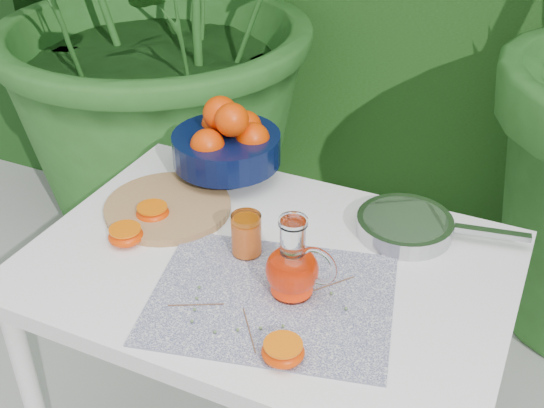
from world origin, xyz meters
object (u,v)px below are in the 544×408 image
at_px(white_table, 268,290).
at_px(cutting_board, 168,207).
at_px(saute_pan, 406,225).
at_px(juice_pitcher, 293,268).
at_px(fruit_bowl, 228,142).

distance_m(white_table, cutting_board, 0.32).
bearing_deg(saute_pan, cutting_board, -164.70).
bearing_deg(white_table, juice_pitcher, -40.11).
bearing_deg(cutting_board, juice_pitcher, -21.44).
distance_m(white_table, saute_pan, 0.34).
height_order(fruit_bowl, juice_pitcher, fruit_bowl).
relative_size(white_table, saute_pan, 2.59).
xyz_separation_m(fruit_bowl, juice_pitcher, (0.33, -0.35, -0.03)).
xyz_separation_m(white_table, fruit_bowl, (-0.24, 0.28, 0.18)).
distance_m(fruit_bowl, juice_pitcher, 0.48).
bearing_deg(juice_pitcher, white_table, 139.89).
height_order(white_table, cutting_board, cutting_board).
distance_m(cutting_board, fruit_bowl, 0.23).
bearing_deg(fruit_bowl, cutting_board, -104.85).
distance_m(cutting_board, saute_pan, 0.55).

